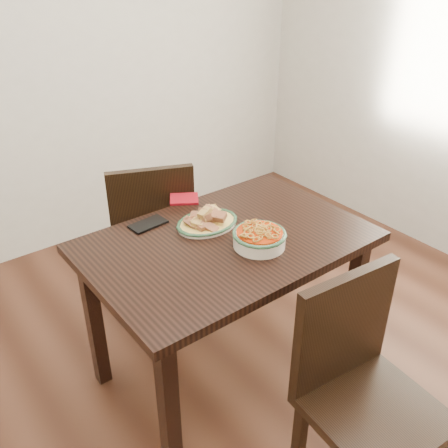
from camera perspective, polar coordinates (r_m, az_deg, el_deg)
floor at (r=2.51m, az=3.14°, el=-17.30°), size 3.50×3.50×0.00m
wall_back at (r=3.27m, az=-17.66°, el=19.12°), size 3.50×0.10×2.60m
dining_table at (r=2.13m, az=0.33°, el=-4.00°), size 1.17×0.78×0.75m
chair_far at (r=2.67m, az=-8.23°, el=-0.59°), size 0.55×0.55×0.89m
chair_near at (r=1.87m, az=15.24°, el=-17.04°), size 0.46×0.46×0.89m
fish_plate at (r=2.15m, az=-1.95°, el=0.89°), size 0.28×0.22×0.11m
noodle_bowl at (r=2.01m, az=4.07°, el=-1.44°), size 0.22×0.22×0.08m
smartphone at (r=2.20m, az=-8.66°, el=-0.00°), size 0.17×0.10×0.01m
napkin at (r=2.39m, az=-4.58°, el=2.87°), size 0.17×0.17×0.01m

